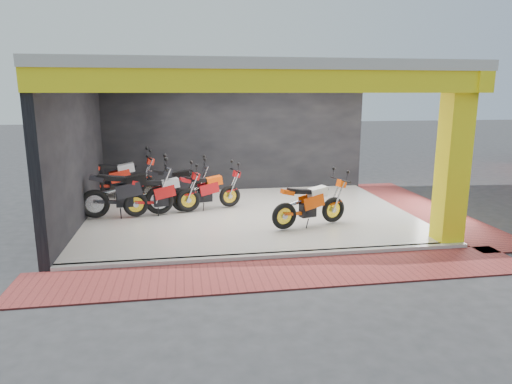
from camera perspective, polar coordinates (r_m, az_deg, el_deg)
ground at (r=9.76m, az=0.95°, el=-6.22°), size 80.00×80.00×0.00m
showroom_floor at (r=11.64m, az=-0.79°, el=-2.90°), size 8.00×6.00×0.10m
showroom_ceiling at (r=11.24m, az=-0.84°, el=14.84°), size 8.40×6.40×0.20m
back_wall at (r=14.37m, az=-2.64°, el=6.89°), size 8.20×0.20×3.50m
left_wall at (r=11.46m, az=-21.61°, el=4.67°), size 0.20×6.20×3.50m
corner_column at (r=10.04m, az=23.41°, el=3.56°), size 0.50×0.50×3.50m
header_beam_front at (r=8.28m, az=2.29°, el=13.67°), size 8.40×0.30×0.40m
header_beam_right at (r=12.46m, az=18.15°, el=12.62°), size 0.30×6.40×0.40m
floor_kerb at (r=8.80m, az=2.13°, el=-7.99°), size 8.00×0.20×0.10m
paver_front at (r=8.10m, az=3.23°, el=-10.10°), size 9.00×1.40×0.03m
paver_right at (r=13.21m, az=20.29°, el=-1.99°), size 1.40×7.00×0.03m
moto_hero at (r=10.76m, az=9.68°, el=-0.68°), size 2.15×1.29×1.24m
moto_row_a at (r=11.69m, az=-8.48°, el=0.40°), size 2.13×1.16×1.24m
moto_row_b at (r=11.53m, az=-12.07°, el=0.61°), size 2.41×1.04×1.44m
moto_row_c at (r=12.09m, az=-3.31°, el=0.80°), size 2.06×1.13×1.19m
moto_row_d at (r=12.73m, az=-7.15°, el=1.43°), size 2.05×0.79×1.24m
moto_row_e at (r=13.86m, az=-13.90°, el=2.29°), size 2.35×1.30×1.36m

